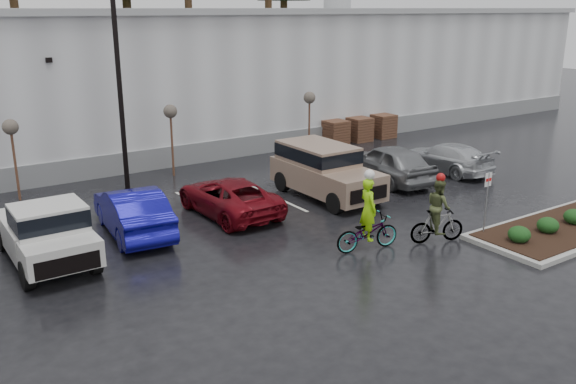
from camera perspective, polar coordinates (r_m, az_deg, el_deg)
ground at (r=18.30m, az=10.74°, el=-6.70°), size 120.00×120.00×0.00m
warehouse at (r=36.00m, az=-14.61°, el=10.63°), size 60.50×15.50×7.20m
wooded_ridge at (r=58.17m, az=-22.49°, el=11.45°), size 80.00×25.00×6.00m
lamppost at (r=25.12m, az=-15.74°, el=12.74°), size 0.50×1.00×9.22m
sapling_west at (r=25.48m, az=-24.50°, el=5.18°), size 0.60×0.60×3.20m
sapling_mid at (r=27.27m, az=-10.94°, el=7.07°), size 0.60×0.60×3.20m
sapling_east at (r=30.95m, az=2.02°, el=8.50°), size 0.60×0.60×3.20m
pallet_stack_a at (r=33.58m, az=4.45°, el=5.56°), size 1.20×1.20×1.35m
pallet_stack_b at (r=34.64m, az=6.66°, el=5.85°), size 1.20×1.20×1.35m
pallet_stack_c at (r=35.82m, az=8.87°, el=6.13°), size 1.20×1.20×1.35m
curb_island at (r=22.99m, az=25.11°, el=-2.91°), size 8.00×3.00×0.15m
mulch_bed at (r=22.97m, az=25.14°, el=-2.69°), size 7.60×2.60×0.04m
shrub_a at (r=20.47m, az=20.82°, el=-3.73°), size 0.70×0.70×0.52m
shrub_b at (r=21.66m, az=23.14°, el=-2.88°), size 0.70×0.70×0.52m
shrub_c at (r=22.89m, az=25.22°, el=-2.11°), size 0.70×0.70×0.52m
fire_lane_sign at (r=20.67m, az=18.11°, el=-0.35°), size 0.30×0.05×2.20m
pickup_white at (r=19.39m, az=-21.93°, el=-3.20°), size 2.10×5.20×1.96m
car_blue at (r=20.78m, az=-14.33°, el=-1.74°), size 2.13×4.90×1.57m
car_red at (r=22.17m, az=-5.58°, el=-0.41°), size 2.32×4.88×1.34m
suv_tan at (r=24.02m, az=3.62°, el=1.89°), size 2.20×5.10×2.06m
car_grey at (r=26.62m, az=9.43°, el=2.71°), size 2.51×5.02×1.64m
car_far_silver at (r=28.80m, az=14.59°, el=3.15°), size 1.96×4.63×1.33m
cyclist_hivis at (r=18.95m, az=7.45°, el=-3.15°), size 2.22×1.09×2.58m
cyclist_olive at (r=19.95m, az=13.84°, el=-2.32°), size 1.84×1.08×2.30m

